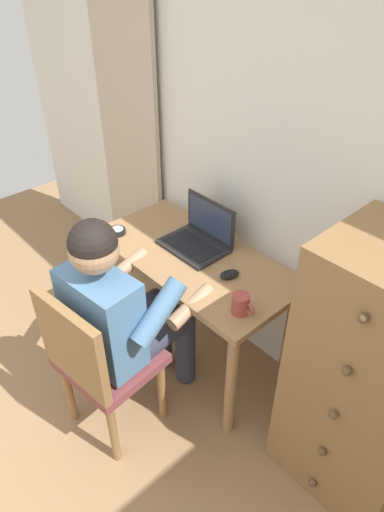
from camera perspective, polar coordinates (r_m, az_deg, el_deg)
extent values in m
cube|color=silver|center=(2.15, 11.12, 12.66)|extent=(4.80, 0.05, 2.50)
cube|color=#BCAD99|center=(2.92, -8.05, 15.79)|extent=(0.57, 0.03, 2.17)
cube|color=#9E754C|center=(2.32, 0.16, -0.29)|extent=(1.12, 0.55, 0.03)
cylinder|color=#9E754C|center=(2.77, -10.24, -3.57)|extent=(0.06, 0.06, 0.69)
cylinder|color=#9E754C|center=(2.21, 4.94, -15.94)|extent=(0.06, 0.06, 0.69)
cylinder|color=#9E754C|center=(2.96, -3.30, 0.00)|extent=(0.06, 0.06, 0.69)
cylinder|color=#9E754C|center=(2.45, 12.07, -10.25)|extent=(0.06, 0.06, 0.69)
cube|color=olive|center=(2.01, 21.43, -14.19)|extent=(0.54, 0.47, 1.24)
sphere|color=brown|center=(2.26, 14.98, -25.97)|extent=(0.04, 0.04, 0.04)
sphere|color=brown|center=(2.05, 16.12, -22.66)|extent=(0.04, 0.04, 0.04)
sphere|color=brown|center=(1.85, 17.44, -18.61)|extent=(0.04, 0.04, 0.04)
sphere|color=brown|center=(1.66, 18.99, -13.59)|extent=(0.04, 0.04, 0.04)
sphere|color=brown|center=(1.49, 20.83, -7.34)|extent=(0.04, 0.04, 0.04)
cube|color=brown|center=(2.21, -10.24, -12.76)|extent=(0.46, 0.44, 0.05)
cube|color=olive|center=(1.98, -15.00, -11.02)|extent=(0.42, 0.09, 0.42)
cylinder|color=olive|center=(2.37, -3.79, -16.48)|extent=(0.04, 0.04, 0.41)
cylinder|color=olive|center=(2.54, -9.40, -12.26)|extent=(0.04, 0.04, 0.41)
cylinder|color=olive|center=(2.25, -9.90, -21.14)|extent=(0.04, 0.04, 0.41)
cylinder|color=olive|center=(2.43, -15.31, -16.24)|extent=(0.04, 0.04, 0.41)
cylinder|color=#33384C|center=(2.22, -4.42, -10.13)|extent=(0.18, 0.41, 0.14)
cylinder|color=#33384C|center=(2.32, -7.60, -7.95)|extent=(0.18, 0.41, 0.14)
cylinder|color=#33384C|center=(2.49, -0.85, -11.52)|extent=(0.11, 0.11, 0.48)
cylinder|color=#33384C|center=(2.58, -3.86, -9.54)|extent=(0.11, 0.11, 0.48)
cube|color=teal|center=(2.01, -11.25, -7.76)|extent=(0.38, 0.24, 0.46)
cylinder|color=teal|center=(1.88, -4.21, -7.09)|extent=(0.12, 0.31, 0.25)
cylinder|color=teal|center=(2.15, -12.54, -1.63)|extent=(0.12, 0.31, 0.25)
cylinder|color=tan|center=(2.06, -0.14, -6.40)|extent=(0.10, 0.27, 0.11)
cylinder|color=tan|center=(2.31, -8.34, -1.45)|extent=(0.10, 0.27, 0.11)
sphere|color=tan|center=(1.79, -12.33, 0.77)|extent=(0.20, 0.20, 0.20)
sphere|color=black|center=(1.77, -12.45, 1.56)|extent=(0.20, 0.20, 0.20)
cube|color=#232326|center=(2.36, 0.15, 1.24)|extent=(0.34, 0.24, 0.02)
cube|color=black|center=(2.35, -0.03, 1.36)|extent=(0.29, 0.15, 0.00)
cube|color=#232326|center=(2.37, 2.38, 4.77)|extent=(0.34, 0.01, 0.22)
cube|color=#2D3851|center=(2.37, 2.27, 4.72)|extent=(0.31, 0.00, 0.18)
ellipsoid|color=black|center=(2.17, 4.76, -2.33)|extent=(0.09, 0.11, 0.03)
cylinder|color=black|center=(2.51, -9.40, 3.11)|extent=(0.09, 0.09, 0.03)
cylinder|color=silver|center=(2.50, -9.43, 3.40)|extent=(0.06, 0.06, 0.00)
cylinder|color=#9E3D38|center=(1.97, 6.14, -6.05)|extent=(0.08, 0.08, 0.09)
torus|color=#9E3D38|center=(1.94, 7.28, -6.69)|extent=(0.06, 0.01, 0.06)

